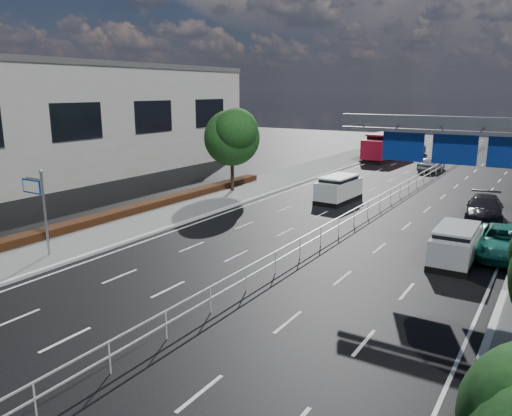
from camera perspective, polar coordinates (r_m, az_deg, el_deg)
The scene contains 17 objects.
ground at distance 19.46m, azimuth -3.74°, elevation -10.96°, with size 160.00×160.00×0.00m, color black.
sidewalk_near at distance 27.38m, azimuth -23.78°, elevation -4.66°, with size 5.00×140.00×0.14m, color slate.
kerb_near at distance 25.42m, azimuth -20.55°, elevation -5.71°, with size 0.25×140.00×0.15m, color silver.
kerb_far at distance 16.46m, azimuth 23.92°, elevation -16.70°, with size 0.25×140.00×0.15m, color silver.
median_fence at distance 39.02m, azimuth 15.87°, elevation 1.79°, with size 0.05×85.00×1.02m.
hedge_near at distance 31.55m, azimuth -18.25°, elevation -1.35°, with size 1.00×36.00×0.44m, color black.
toilet_sign at distance 26.24m, azimuth -23.68°, elevation 1.10°, with size 1.62×0.18×4.34m.
overhead_gantry at distance 24.80m, azimuth 23.44°, elevation 6.72°, with size 10.24×0.38×7.45m.
near_building at distance 51.86m, azimuth -19.60°, elevation 9.27°, with size 12.00×38.00×10.00m, color #BBB8A8.
near_tree_back at distance 39.45m, azimuth -2.73°, elevation 8.40°, with size 4.84×4.51×6.69m.
white_minivan at distance 37.02m, azimuth 9.42°, elevation 2.17°, with size 2.15×4.52×1.92m.
red_bus at distance 61.12m, azimuth 14.85°, elevation 6.94°, with size 3.10×10.69×3.16m.
near_car_silver at distance 53.53m, azimuth 19.41°, elevation 4.80°, with size 1.76×4.37×1.49m, color #9EA0A5.
near_car_dark at distance 65.96m, azimuth 17.86°, elevation 6.44°, with size 1.68×4.83×1.59m, color black.
silver_minivan at distance 25.45m, azimuth 21.82°, elevation -3.91°, with size 1.87×4.28×1.77m.
parked_car_teal at distance 27.42m, azimuth 26.35°, elevation -3.48°, with size 2.39×5.18×1.44m, color #197364.
parked_car_dark at distance 34.35m, azimuth 24.65°, elevation -0.05°, with size 2.13×5.24×1.52m, color black.
Camera 1 is at (10.42, -14.35, 8.00)m, focal length 35.00 mm.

